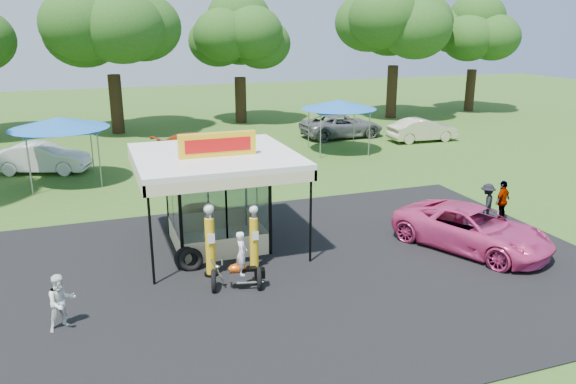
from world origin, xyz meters
The scene contains 22 objects.
ground centered at (0.00, 0.00, 0.00)m, with size 120.00×120.00×0.00m, color #34561B.
asphalt_apron centered at (0.00, 2.00, 0.02)m, with size 20.00×14.00×0.04m, color black.
gas_station_kiosk centered at (-2.00, 4.99, 1.78)m, with size 5.40×5.40×4.18m.
gas_pump_left centered at (-2.77, 2.52, 1.15)m, with size 0.45×0.45×2.40m.
gas_pump_right centered at (-1.35, 2.56, 1.05)m, with size 0.41×0.41×2.19m.
motorcycle centered at (-2.15, 1.32, 0.74)m, with size 1.67×1.05×1.91m.
spare_tires centered at (-3.37, 3.18, 0.39)m, with size 0.92×0.55×0.79m.
kiosk_car centered at (-2.00, 7.20, 0.48)m, with size 1.13×2.82×0.96m, color gold.
pink_sedan centered at (6.31, 1.63, 0.76)m, with size 2.52×5.47×1.52m, color #D4397B.
spectator_west centered at (-7.07, 0.66, 0.77)m, with size 0.75×0.58×1.53m, color white.
spectator_east_a centered at (8.68, 3.82, 0.79)m, with size 1.02×0.59×1.57m, color black.
spectator_east_b centered at (9.33, 3.71, 0.84)m, with size 0.98×0.41×1.67m, color gray.
bg_car_a centered at (-8.50, 18.15, 0.79)m, with size 1.68×4.81×1.59m, color white.
bg_car_b centered at (-0.06, 18.81, 0.75)m, with size 2.11×5.18×1.50m, color #AE3A0D.
bg_car_d centered at (10.60, 21.67, 0.81)m, with size 2.67×5.80×1.61m, color slate.
bg_car_e centered at (15.15, 18.60, 0.77)m, with size 1.62×4.66×1.53m, color beige.
tent_west centered at (-7.35, 15.60, 2.99)m, with size 4.73×4.73×3.31m.
tent_east centered at (8.41, 17.55, 2.91)m, with size 4.60×4.60×3.21m.
oak_far_c centered at (-4.02, 28.51, 7.52)m, with size 10.05×10.05×11.84m.
oak_far_d centered at (5.59, 30.05, 6.34)m, with size 8.35×8.35×9.95m.
oak_far_e centered at (18.09, 28.05, 7.66)m, with size 10.09×10.09×12.01m.
oak_far_f centered at (26.76, 29.14, 6.45)m, with size 8.34×8.34×10.04m.
Camera 1 is at (-5.93, -13.54, 7.64)m, focal length 35.00 mm.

